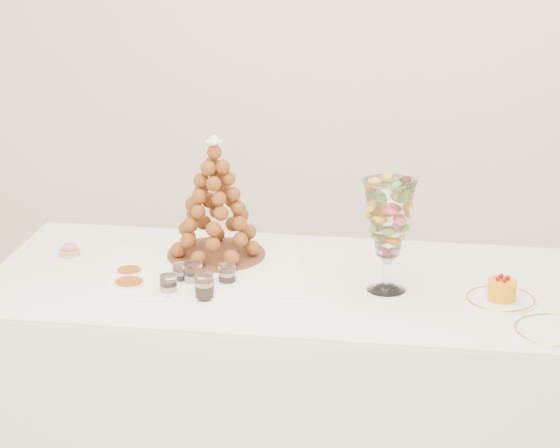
# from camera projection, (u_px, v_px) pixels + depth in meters

# --- Properties ---
(buffet_table) EXTENTS (2.12, 0.94, 0.79)m
(buffet_table) POSITION_uv_depth(u_px,v_px,m) (321.00, 397.00, 3.47)
(buffet_table) COLOR white
(buffet_table) RESTS_ON ground
(lace_tray) EXTENTS (0.69, 0.58, 0.02)m
(lace_tray) POSITION_uv_depth(u_px,v_px,m) (207.00, 269.00, 3.41)
(lace_tray) COLOR white
(lace_tray) RESTS_ON buffet_table
(macaron_vase) EXTENTS (0.16, 0.16, 0.34)m
(macaron_vase) POSITION_uv_depth(u_px,v_px,m) (389.00, 220.00, 3.21)
(macaron_vase) COLOR white
(macaron_vase) RESTS_ON buffet_table
(cake_plate) EXTENTS (0.21, 0.21, 0.01)m
(cake_plate) POSITION_uv_depth(u_px,v_px,m) (500.00, 300.00, 3.19)
(cake_plate) COLOR white
(cake_plate) RESTS_ON buffet_table
(spare_plate) EXTENTS (0.22, 0.22, 0.01)m
(spare_plate) POSITION_uv_depth(u_px,v_px,m) (554.00, 331.00, 2.98)
(spare_plate) COLOR white
(spare_plate) RESTS_ON buffet_table
(pink_tart) EXTENTS (0.07, 0.07, 0.04)m
(pink_tart) POSITION_uv_depth(u_px,v_px,m) (70.00, 250.00, 3.55)
(pink_tart) COLOR tan
(pink_tart) RESTS_ON buffet_table
(verrine_a) EXTENTS (0.06, 0.06, 0.07)m
(verrine_a) POSITION_uv_depth(u_px,v_px,m) (181.00, 274.00, 3.30)
(verrine_a) COLOR white
(verrine_a) RESTS_ON buffet_table
(verrine_b) EXTENTS (0.06, 0.06, 0.08)m
(verrine_b) POSITION_uv_depth(u_px,v_px,m) (193.00, 275.00, 3.29)
(verrine_b) COLOR white
(verrine_b) RESTS_ON buffet_table
(verrine_c) EXTENTS (0.06, 0.06, 0.07)m
(verrine_c) POSITION_uv_depth(u_px,v_px,m) (227.00, 276.00, 3.29)
(verrine_c) COLOR white
(verrine_c) RESTS_ON buffet_table
(verrine_d) EXTENTS (0.06, 0.06, 0.07)m
(verrine_d) POSITION_uv_depth(u_px,v_px,m) (168.00, 286.00, 3.21)
(verrine_d) COLOR white
(verrine_d) RESTS_ON buffet_table
(verrine_e) EXTENTS (0.06, 0.06, 0.08)m
(verrine_e) POSITION_uv_depth(u_px,v_px,m) (204.00, 286.00, 3.20)
(verrine_e) COLOR white
(verrine_e) RESTS_ON buffet_table
(ramekin_back) EXTENTS (0.08, 0.08, 0.02)m
(ramekin_back) POSITION_uv_depth(u_px,v_px,m) (129.00, 274.00, 3.36)
(ramekin_back) COLOR white
(ramekin_back) RESTS_ON buffet_table
(ramekin_front) EXTENTS (0.09, 0.09, 0.03)m
(ramekin_front) POSITION_uv_depth(u_px,v_px,m) (129.00, 286.00, 3.26)
(ramekin_front) COLOR white
(ramekin_front) RESTS_ON buffet_table
(croquembouche) EXTENTS (0.32, 0.32, 0.39)m
(croquembouche) POSITION_uv_depth(u_px,v_px,m) (215.00, 198.00, 3.44)
(croquembouche) COLOR brown
(croquembouche) RESTS_ON lace_tray
(mousse_cake) EXTENTS (0.09, 0.09, 0.07)m
(mousse_cake) POSITION_uv_depth(u_px,v_px,m) (502.00, 289.00, 3.17)
(mousse_cake) COLOR orange
(mousse_cake) RESTS_ON cake_plate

